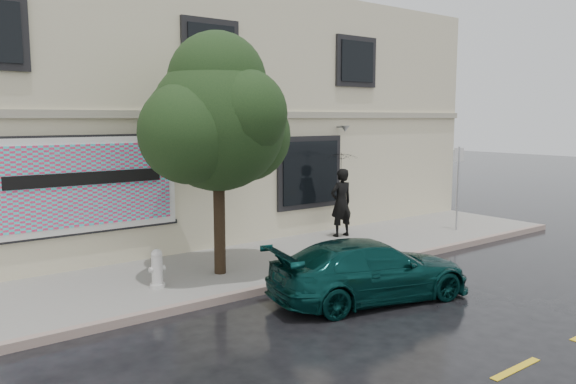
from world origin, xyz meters
TOP-DOWN VIEW (x-y plane):
  - ground at (0.00, 0.00)m, footprint 90.00×90.00m
  - sidewalk at (0.00, 3.25)m, footprint 20.00×3.50m
  - curb at (0.00, 1.50)m, footprint 20.00×0.18m
  - road_marking at (0.00, -3.50)m, footprint 19.00×0.12m
  - building at (0.00, 9.00)m, footprint 20.00×8.12m
  - billboard at (-3.20, 4.92)m, footprint 4.30×0.16m
  - car at (0.57, -0.09)m, footprint 4.35×2.65m
  - pedestrian at (3.68, 4.11)m, footprint 0.75×0.52m
  - umbrella at (3.68, 4.11)m, footprint 1.14×1.14m
  - street_tree at (-1.05, 2.86)m, footprint 2.89×2.89m
  - fire_hydrant at (-2.59, 2.71)m, footprint 0.32×0.30m
  - sign_pole at (7.07, 2.65)m, footprint 0.29×0.15m

SIDE VIEW (x-z plane):
  - ground at x=0.00m, z-range 0.00..0.00m
  - road_marking at x=0.00m, z-range 0.00..0.01m
  - sidewalk at x=0.00m, z-range 0.00..0.15m
  - curb at x=0.00m, z-range -0.01..0.15m
  - fire_hydrant at x=-2.59m, z-range 0.14..0.92m
  - car at x=0.57m, z-range 0.00..1.18m
  - pedestrian at x=3.68m, z-range 0.15..2.09m
  - sign_pole at x=7.07m, z-range 0.41..2.93m
  - billboard at x=-3.20m, z-range 0.95..3.15m
  - umbrella at x=3.68m, z-range 2.09..2.82m
  - street_tree at x=-1.05m, z-range 1.05..5.75m
  - building at x=0.00m, z-range 0.00..7.00m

